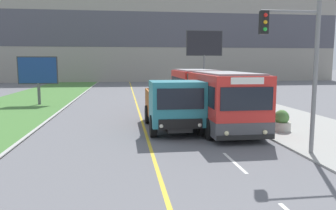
{
  "coord_description": "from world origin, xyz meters",
  "views": [
    {
      "loc": [
        -1.03,
        -2.88,
        3.45
      ],
      "look_at": [
        1.1,
        12.92,
        1.4
      ],
      "focal_mm": 35.0,
      "sensor_mm": 36.0,
      "label": 1
    }
  ],
  "objects_px": {
    "traffic_light_mast": "(299,58)",
    "planter_round_second": "(252,111)",
    "city_bus": "(207,95)",
    "planter_round_near": "(281,122)",
    "billboard_small": "(38,72)",
    "billboard_large": "(204,46)",
    "planter_round_third": "(235,104)",
    "dump_truck": "(174,106)"
  },
  "relations": [
    {
      "from": "traffic_light_mast",
      "to": "planter_round_second",
      "type": "distance_m",
      "value": 8.21
    },
    {
      "from": "city_bus",
      "to": "planter_round_near",
      "type": "relative_size",
      "value": 12.25
    },
    {
      "from": "traffic_light_mast",
      "to": "billboard_small",
      "type": "relative_size",
      "value": 1.42
    },
    {
      "from": "city_bus",
      "to": "planter_round_near",
      "type": "distance_m",
      "value": 4.97
    },
    {
      "from": "billboard_large",
      "to": "billboard_small",
      "type": "relative_size",
      "value": 1.82
    },
    {
      "from": "planter_round_near",
      "to": "planter_round_third",
      "type": "xyz_separation_m",
      "value": [
        0.04,
        7.12,
        0.0
      ]
    },
    {
      "from": "city_bus",
      "to": "billboard_large",
      "type": "relative_size",
      "value": 1.79
    },
    {
      "from": "city_bus",
      "to": "traffic_light_mast",
      "type": "xyz_separation_m",
      "value": [
        1.32,
        -7.95,
        2.09
      ]
    },
    {
      "from": "traffic_light_mast",
      "to": "planter_round_third",
      "type": "bearing_deg",
      "value": 82.36
    },
    {
      "from": "planter_round_third",
      "to": "dump_truck",
      "type": "bearing_deg",
      "value": -130.36
    },
    {
      "from": "traffic_light_mast",
      "to": "planter_round_third",
      "type": "xyz_separation_m",
      "value": [
        1.48,
        11.07,
        -3.07
      ]
    },
    {
      "from": "planter_round_third",
      "to": "billboard_large",
      "type": "bearing_deg",
      "value": 83.83
    },
    {
      "from": "traffic_light_mast",
      "to": "billboard_small",
      "type": "bearing_deg",
      "value": 128.17
    },
    {
      "from": "traffic_light_mast",
      "to": "planter_round_near",
      "type": "xyz_separation_m",
      "value": [
        1.44,
        3.94,
        -3.07
      ]
    },
    {
      "from": "city_bus",
      "to": "planter_round_third",
      "type": "xyz_separation_m",
      "value": [
        2.81,
        3.11,
        -0.97
      ]
    },
    {
      "from": "city_bus",
      "to": "planter_round_third",
      "type": "height_order",
      "value": "city_bus"
    },
    {
      "from": "traffic_light_mast",
      "to": "billboard_small",
      "type": "height_order",
      "value": "traffic_light_mast"
    },
    {
      "from": "dump_truck",
      "to": "traffic_light_mast",
      "type": "relative_size",
      "value": 1.09
    },
    {
      "from": "billboard_small",
      "to": "planter_round_near",
      "type": "bearing_deg",
      "value": -41.35
    },
    {
      "from": "dump_truck",
      "to": "billboard_large",
      "type": "distance_m",
      "value": 23.97
    },
    {
      "from": "dump_truck",
      "to": "traffic_light_mast",
      "type": "xyz_separation_m",
      "value": [
        3.85,
        -4.78,
        2.31
      ]
    },
    {
      "from": "traffic_light_mast",
      "to": "dump_truck",
      "type": "bearing_deg",
      "value": 128.87
    },
    {
      "from": "dump_truck",
      "to": "planter_round_near",
      "type": "relative_size",
      "value": 5.85
    },
    {
      "from": "planter_round_second",
      "to": "traffic_light_mast",
      "type": "bearing_deg",
      "value": -100.03
    },
    {
      "from": "billboard_large",
      "to": "planter_round_near",
      "type": "distance_m",
      "value": 23.94
    },
    {
      "from": "planter_round_near",
      "to": "planter_round_third",
      "type": "height_order",
      "value": "planter_round_third"
    },
    {
      "from": "traffic_light_mast",
      "to": "planter_round_near",
      "type": "distance_m",
      "value": 5.2
    },
    {
      "from": "traffic_light_mast",
      "to": "planter_round_second",
      "type": "relative_size",
      "value": 5.31
    },
    {
      "from": "dump_truck",
      "to": "traffic_light_mast",
      "type": "height_order",
      "value": "traffic_light_mast"
    },
    {
      "from": "traffic_light_mast",
      "to": "billboard_large",
      "type": "relative_size",
      "value": 0.78
    },
    {
      "from": "dump_truck",
      "to": "planter_round_third",
      "type": "xyz_separation_m",
      "value": [
        5.34,
        6.28,
        -0.76
      ]
    },
    {
      "from": "planter_round_near",
      "to": "billboard_large",
      "type": "bearing_deg",
      "value": 85.6
    },
    {
      "from": "planter_round_second",
      "to": "planter_round_third",
      "type": "height_order",
      "value": "same"
    },
    {
      "from": "billboard_small",
      "to": "billboard_large",
      "type": "bearing_deg",
      "value": 32.13
    },
    {
      "from": "billboard_large",
      "to": "planter_round_third",
      "type": "bearing_deg",
      "value": -96.17
    },
    {
      "from": "traffic_light_mast",
      "to": "planter_round_third",
      "type": "distance_m",
      "value": 11.58
    },
    {
      "from": "city_bus",
      "to": "traffic_light_mast",
      "type": "height_order",
      "value": "traffic_light_mast"
    },
    {
      "from": "planter_round_third",
      "to": "planter_round_second",
      "type": "bearing_deg",
      "value": -92.53
    },
    {
      "from": "traffic_light_mast",
      "to": "city_bus",
      "type": "bearing_deg",
      "value": 99.45
    },
    {
      "from": "planter_round_second",
      "to": "city_bus",
      "type": "bearing_deg",
      "value": 170.36
    },
    {
      "from": "billboard_large",
      "to": "planter_round_third",
      "type": "xyz_separation_m",
      "value": [
        -1.76,
        -16.24,
        -4.92
      ]
    },
    {
      "from": "planter_round_third",
      "to": "billboard_small",
      "type": "bearing_deg",
      "value": 158.41
    }
  ]
}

